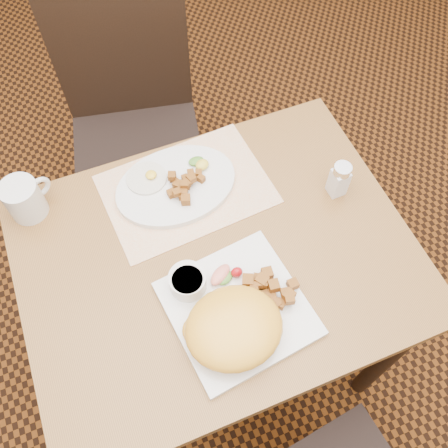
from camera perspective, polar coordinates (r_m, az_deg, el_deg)
ground at (r=1.85m, az=-0.50°, el=-14.06°), size 8.00×8.00×0.00m
table at (r=1.25m, az=-0.72°, el=-5.78°), size 0.90×0.70×0.75m
chair_far at (r=1.71m, az=-10.38°, el=11.93°), size 0.50×0.51×0.97m
placemat at (r=1.25m, az=-4.32°, el=3.99°), size 0.42×0.31×0.00m
plate_square at (r=1.09m, az=1.56°, el=-9.64°), size 0.31×0.31×0.02m
plate_oval at (r=1.24m, az=-5.50°, el=4.41°), size 0.32×0.25×0.02m
hollandaise_mound at (r=1.03m, az=1.04°, el=-11.80°), size 0.20×0.18×0.07m
ramekin at (r=1.08m, az=-4.18°, el=-6.53°), size 0.08×0.08×0.04m
garnish_sq at (r=1.10m, az=0.12°, el=-5.83°), size 0.08×0.06×0.03m
fried_egg at (r=1.25m, az=-8.77°, el=5.25°), size 0.10×0.10×0.02m
garnish_ov at (r=1.26m, az=-2.79°, el=6.95°), size 0.05×0.05×0.02m
salt_shaker at (r=1.23m, az=13.03°, el=5.01°), size 0.04×0.04×0.10m
coffee_mug at (r=1.26m, az=-21.82°, el=2.69°), size 0.11×0.09×0.10m
home_fries_sq at (r=1.08m, az=4.88°, el=-7.36°), size 0.12×0.10×0.04m
home_fries_ov at (r=1.22m, az=-4.66°, el=4.47°), size 0.10×0.10×0.03m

